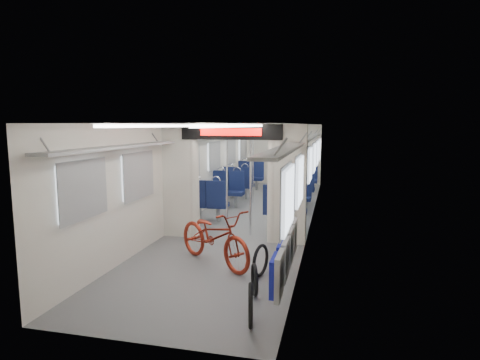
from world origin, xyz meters
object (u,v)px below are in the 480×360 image
Objects in this scene: bike_hoop_a at (250,307)px; seat_bay_near_right at (290,198)px; flip_bench at (286,253)px; seat_bay_near_left at (219,193)px; seat_bay_far_right at (301,179)px; stanchion_near_left at (227,179)px; stanchion_far_left at (253,164)px; bike_hoop_c at (261,262)px; bicycle at (214,236)px; stanchion_far_right at (275,166)px; bike_hoop_b at (254,281)px; seat_bay_far_left at (245,177)px; stanchion_near_right at (251,180)px.

seat_bay_near_right is (-0.14, 5.25, 0.32)m from bike_hoop_a.
flip_bench is 5.16m from seat_bay_near_left.
seat_bay_near_left is at bearing -122.78° from seat_bay_far_right.
seat_bay_near_left is 1.98m from stanchion_near_left.
flip_bench is 6.50m from stanchion_far_left.
bike_hoop_c is 0.22× the size of stanchion_near_left.
bike_hoop_c is (-0.17, 1.55, -0.01)m from bike_hoop_a.
stanchion_far_left is (-0.43, 5.32, 0.68)m from bicycle.
bike_hoop_c is 6.96m from seat_bay_far_right.
stanchion_far_right reaches higher than seat_bay_near_right.
flip_bench is 0.99× the size of seat_bay_near_left.
bike_hoop_b is at bearing -68.36° from seat_bay_near_left.
bike_hoop_b is 0.90× the size of bike_hoop_c.
bicycle is 2.17m from bike_hoop_a.
seat_bay_near_right is at bearing -70.45° from stanchion_far_right.
bike_hoop_c is 5.89m from stanchion_far_left.
bike_hoop_b is (-0.40, -0.14, -0.38)m from flip_bench.
seat_bay_far_left is (-2.29, 7.71, -0.03)m from flip_bench.
seat_bay_far_left reaches higher than bike_hoop_b.
stanchion_near_left is (0.70, -4.84, 0.60)m from seat_bay_far_left.
bike_hoop_a reaches higher than bike_hoop_c.
bike_hoop_a is (-0.28, -0.98, -0.35)m from flip_bench.
stanchion_far_left is at bearing 123.32° from seat_bay_near_right.
stanchion_far_left is at bearing 102.63° from bike_hoop_c.
bike_hoop_c is at bearing -84.00° from stanchion_far_right.
stanchion_near_right is (1.22, -4.90, 0.60)m from seat_bay_far_left.
bike_hoop_a is at bearing -88.48° from seat_bay_near_right.
stanchion_near_right is (-0.65, -1.46, 0.60)m from seat_bay_near_right.
bicycle is at bearing -96.49° from stanchion_near_right.
seat_bay_near_right is at bearing -61.44° from seat_bay_far_left.
bike_hoop_c is at bearing -90.40° from seat_bay_near_right.
bike_hoop_a is 0.24× the size of seat_bay_near_left.
seat_bay_near_left is at bearing 116.35° from flip_bench.
stanchion_near_right is at bearing 110.88° from flip_bench.
bicycle is 0.78× the size of stanchion_near_right.
stanchion_far_right is at bearing 45.62° from seat_bay_near_left.
flip_bench is 0.93× the size of seat_bay_far_right.
seat_bay_near_right reaches higher than bike_hoop_a.
bike_hoop_c is 7.38m from seat_bay_far_left.
stanchion_far_left is at bearing -68.62° from seat_bay_far_left.
bicycle is at bearing -97.47° from seat_bay_far_right.
bike_hoop_a reaches higher than bike_hoop_b.
stanchion_far_left is (-1.27, 5.67, 0.93)m from bike_hoop_c.
seat_bay_near_left reaches higher than bike_hoop_b.
stanchion_far_left reaches higher than bike_hoop_b.
flip_bench is at bearing -63.65° from seat_bay_near_left.
stanchion_near_right is at bearing 102.84° from bike_hoop_b.
stanchion_near_right is (-0.67, 2.95, 0.95)m from bike_hoop_b.
bicycle is 5.06m from stanchion_far_right.
seat_bay_near_left is 0.93× the size of stanchion_far_right.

